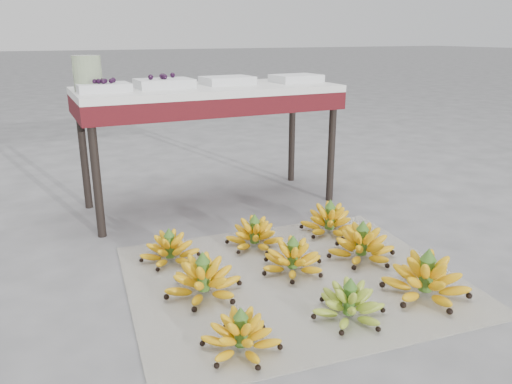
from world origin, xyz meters
name	(u,v)px	position (x,y,z in m)	size (l,w,h in m)	color
ground	(269,277)	(0.00, 0.00, 0.00)	(60.00, 60.00, 0.00)	#5B5B5D
newspaper_mat	(292,278)	(0.07, -0.06, 0.00)	(1.25, 1.05, 0.01)	white
bunch_front_left	(241,336)	(-0.30, -0.40, 0.06)	(0.32, 0.32, 0.15)	#FFC503
bunch_front_center	(349,304)	(0.10, -0.39, 0.06)	(0.31, 0.31, 0.15)	olive
bunch_front_right	(426,280)	(0.44, -0.38, 0.07)	(0.37, 0.37, 0.19)	#FFC503
bunch_mid_left	(203,280)	(-0.29, -0.03, 0.06)	(0.36, 0.36, 0.17)	#FFC503
bunch_mid_center	(293,259)	(0.10, -0.01, 0.06)	(0.26, 0.26, 0.16)	#FFC503
bunch_mid_right	(362,246)	(0.42, -0.02, 0.07)	(0.36, 0.36, 0.17)	#FFC503
bunch_back_left	(170,250)	(-0.32, 0.30, 0.06)	(0.32, 0.32, 0.15)	#FFC503
bunch_back_center	(254,235)	(0.07, 0.28, 0.06)	(0.27, 0.27, 0.16)	#FFC503
bunch_back_right	(330,221)	(0.46, 0.28, 0.06)	(0.29, 0.29, 0.17)	#FFC503
vendor_table	(209,100)	(0.10, 0.94, 0.58)	(1.37, 0.55, 0.66)	black
tray_far_left	(103,87)	(-0.44, 0.90, 0.68)	(0.25, 0.18, 0.06)	silver
tray_left	(164,83)	(-0.13, 0.94, 0.68)	(0.28, 0.20, 0.07)	silver
tray_right	(227,80)	(0.23, 0.97, 0.68)	(0.27, 0.20, 0.04)	silver
tray_far_right	(296,78)	(0.63, 0.93, 0.68)	(0.28, 0.21, 0.04)	silver
glass_jar	(87,73)	(-0.50, 0.94, 0.74)	(0.13, 0.13, 0.17)	#D9EFBE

